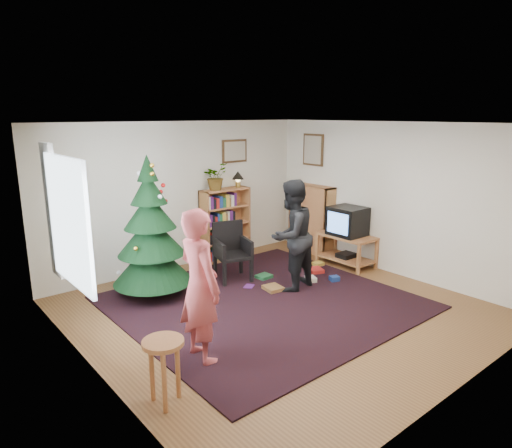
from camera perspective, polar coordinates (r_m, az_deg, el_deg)
floor at (r=6.38m, az=2.73°, el=-10.63°), size 5.00×5.00×0.00m
ceiling at (r=5.82m, az=3.02°, el=12.44°), size 5.00×5.00×0.00m
wall_back at (r=7.96m, az=-9.40°, el=3.55°), size 5.00×0.02×2.50m
wall_front at (r=4.53m, az=24.82°, el=-5.26°), size 5.00×0.02×2.50m
wall_left at (r=4.72m, az=-20.20°, el=-4.11°), size 0.02×5.00×2.50m
wall_right at (r=7.85m, az=16.47°, el=3.03°), size 0.02×5.00×2.50m
rug at (r=6.58m, az=0.95°, el=-9.73°), size 3.80×3.60×0.02m
window_pane at (r=5.22m, az=-22.36°, el=0.20°), size 0.04×1.20×1.40m
curtain at (r=5.89m, az=-24.08°, el=1.47°), size 0.06×0.35×1.60m
picture_back at (r=8.48m, az=-2.71°, el=9.10°), size 0.55×0.03×0.42m
picture_right at (r=8.83m, az=7.16°, el=9.19°), size 0.03×0.50×0.60m
christmas_tree at (r=6.71m, az=-12.97°, el=-1.89°), size 1.15×1.15×2.08m
bookshelf_back at (r=8.38m, az=-3.85°, el=0.12°), size 0.95×0.30×1.30m
bookshelf_right at (r=8.84m, az=6.92°, el=0.76°), size 0.30×0.95×1.30m
tv_stand at (r=8.21m, az=11.23°, el=-2.82°), size 0.55×0.99×0.55m
crt_tv at (r=8.09m, az=11.37°, el=0.36°), size 0.53×0.57×0.50m
armchair at (r=7.34m, az=-3.38°, el=-3.16°), size 0.63×0.64×0.93m
stool at (r=4.38m, az=-11.47°, el=-15.74°), size 0.38×0.38×0.64m
person_standing at (r=4.90m, az=-7.05°, el=-7.71°), size 0.42×0.63×1.69m
person_by_chair at (r=6.83m, az=4.42°, el=-1.47°), size 0.91×0.76×1.69m
potted_plant at (r=8.11m, az=-5.10°, el=5.95°), size 0.53×0.49×0.48m
table_lamp at (r=8.41m, az=-2.27°, el=5.97°), size 0.22×0.22×0.30m
floor_clutter at (r=7.45m, az=4.99°, el=-6.67°), size 1.78×1.02×0.08m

